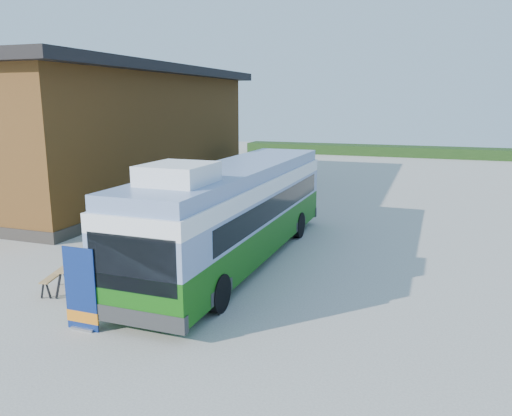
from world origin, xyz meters
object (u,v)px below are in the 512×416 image
at_px(person_b, 207,191).
at_px(slurry_tanker, 259,166).
at_px(bus, 236,209).
at_px(banner, 81,297).
at_px(picnic_table, 73,272).
at_px(person_a, 157,212).

distance_m(person_b, slurry_tanker, 8.52).
bearing_deg(slurry_tanker, person_b, -83.09).
relative_size(bus, banner, 6.03).
height_order(picnic_table, slurry_tanker, slurry_tanker).
bearing_deg(person_a, picnic_table, -116.00).
height_order(bus, slurry_tanker, bus).
height_order(person_a, person_b, person_b).
xyz_separation_m(banner, slurry_tanker, (-3.08, 22.20, 0.38)).
relative_size(banner, person_a, 1.27).
bearing_deg(person_b, slurry_tanker, -130.94).
relative_size(person_a, slurry_tanker, 0.28).
height_order(bus, picnic_table, bus).
bearing_deg(person_b, picnic_table, 53.60).
bearing_deg(banner, slurry_tanker, 98.70).
bearing_deg(banner, person_a, 110.29).
relative_size(picnic_table, person_b, 0.88).
height_order(person_b, slurry_tanker, slurry_tanker).
relative_size(bus, person_b, 6.41).
xyz_separation_m(picnic_table, person_a, (-1.33, 7.11, 0.21)).
bearing_deg(picnic_table, bus, 35.97).
distance_m(bus, person_b, 8.72).
distance_m(bus, person_a, 5.64).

